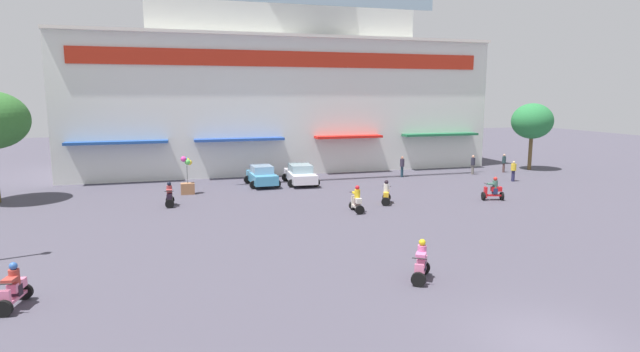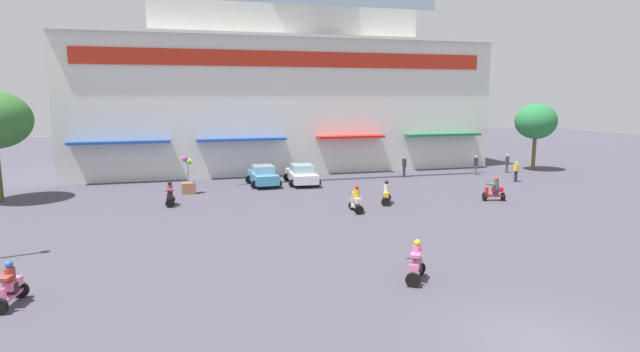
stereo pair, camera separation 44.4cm
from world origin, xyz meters
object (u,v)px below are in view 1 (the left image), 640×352
plaza_tree_1 (532,121)px  scooter_rider_5 (421,264)px  parked_car_1 (300,174)px  balloon_vendor_cart (187,178)px  parked_car_0 (262,176)px  scooter_rider_2 (493,190)px  scooter_rider_1 (386,194)px  pedestrian_1 (504,162)px  pedestrian_0 (473,163)px  scooter_rider_3 (14,290)px  pedestrian_3 (513,170)px  pedestrian_2 (402,165)px  scooter_rider_4 (170,196)px  scooter_rider_0 (357,201)px

plaza_tree_1 → scooter_rider_5: plaza_tree_1 is taller
parked_car_1 → balloon_vendor_cart: bearing=-168.2°
parked_car_0 → scooter_rider_2: size_ratio=2.61×
scooter_rider_1 → scooter_rider_5: scooter_rider_5 is taller
pedestrian_1 → scooter_rider_5: bearing=-131.8°
scooter_rider_5 → pedestrian_0: pedestrian_0 is taller
scooter_rider_3 → pedestrian_3: 33.84m
scooter_rider_3 → balloon_vendor_cart: size_ratio=0.60×
parked_car_0 → pedestrian_1: pedestrian_1 is taller
scooter_rider_3 → pedestrian_2: size_ratio=0.91×
scooter_rider_4 → pedestrian_3: pedestrian_3 is taller
parked_car_1 → pedestrian_3: 16.40m
parked_car_1 → balloon_vendor_cart: size_ratio=1.78×
pedestrian_2 → pedestrian_3: (7.33, -4.27, -0.09)m
parked_car_1 → pedestrian_3: bearing=-12.5°
scooter_rider_0 → pedestrian_2: bearing=53.4°
scooter_rider_5 → pedestrian_2: bearing=66.2°
plaza_tree_1 → pedestrian_3: plaza_tree_1 is taller
parked_car_0 → parked_car_1: (2.89, -0.05, -0.01)m
scooter_rider_1 → scooter_rider_2: scooter_rider_2 is taller
parked_car_1 → scooter_rider_2: bearing=-42.0°
scooter_rider_2 → pedestrian_1: 12.55m
scooter_rider_1 → pedestrian_0: 14.48m
pedestrian_1 → pedestrian_0: bearing=-176.0°
plaza_tree_1 → scooter_rider_5: (-22.04, -21.76, -3.69)m
pedestrian_0 → pedestrian_2: 6.30m
pedestrian_1 → balloon_vendor_cart: bearing=-175.1°
pedestrian_2 → scooter_rider_2: bearing=-81.0°
scooter_rider_1 → scooter_rider_3: scooter_rider_1 is taller
scooter_rider_2 → scooter_rider_1: bearing=172.5°
scooter_rider_3 → scooter_rider_5: scooter_rider_5 is taller
scooter_rider_0 → pedestrian_2: pedestrian_2 is taller
balloon_vendor_cart → scooter_rider_1: bearing=-29.6°
pedestrian_2 → scooter_rider_4: bearing=-161.8°
scooter_rider_1 → scooter_rider_5: bearing=-108.2°
plaza_tree_1 → scooter_rider_3: 40.96m
pedestrian_0 → pedestrian_2: pedestrian_2 is taller
plaza_tree_1 → scooter_rider_2: bearing=-136.7°
parked_car_0 → pedestrian_1: size_ratio=2.45×
scooter_rider_4 → balloon_vendor_cart: size_ratio=0.57×
plaza_tree_1 → scooter_rider_3: bearing=-150.2°
parked_car_0 → scooter_rider_3: parked_car_0 is taller
scooter_rider_4 → balloon_vendor_cart: bearing=71.6°
pedestrian_2 → pedestrian_1: bearing=-1.1°
scooter_rider_1 → scooter_rider_4: bearing=166.3°
scooter_rider_1 → pedestrian_1: bearing=30.8°
scooter_rider_0 → balloon_vendor_cart: 12.17m
balloon_vendor_cart → parked_car_0: bearing=18.4°
scooter_rider_5 → pedestrian_1: 28.28m
scooter_rider_0 → scooter_rider_2: size_ratio=1.05×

